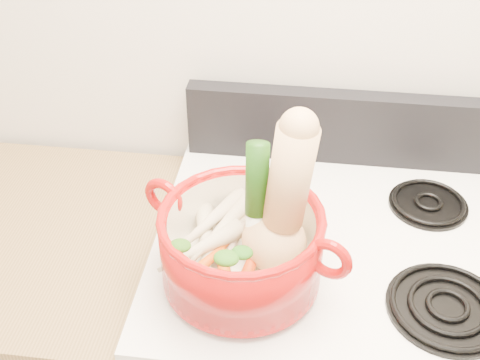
# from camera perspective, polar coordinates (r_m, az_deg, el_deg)

# --- Properties ---
(wall_back) EXTENTS (3.50, 0.02, 2.60)m
(wall_back) POSITION_cam_1_polar(r_m,az_deg,el_deg) (1.39, 11.15, 15.10)
(wall_back) COLOR beige
(wall_back) RESTS_ON floor
(cooktop) EXTENTS (0.78, 0.67, 0.03)m
(cooktop) POSITION_cam_1_polar(r_m,az_deg,el_deg) (1.29, 9.61, -6.21)
(cooktop) COLOR white
(cooktop) RESTS_ON stove_body
(control_backsplash) EXTENTS (0.76, 0.05, 0.18)m
(control_backsplash) POSITION_cam_1_polar(r_m,az_deg,el_deg) (1.46, 9.99, 4.92)
(control_backsplash) COLOR black
(control_backsplash) RESTS_ON cooktop
(burner_front_left) EXTENTS (0.22, 0.22, 0.02)m
(burner_front_left) POSITION_cam_1_polar(r_m,az_deg,el_deg) (1.16, 0.24, -10.05)
(burner_front_left) COLOR black
(burner_front_left) RESTS_ON cooktop
(burner_front_right) EXTENTS (0.22, 0.22, 0.02)m
(burner_front_right) POSITION_cam_1_polar(r_m,az_deg,el_deg) (1.19, 19.08, -11.26)
(burner_front_right) COLOR black
(burner_front_right) RESTS_ON cooktop
(burner_back_left) EXTENTS (0.17, 0.17, 0.02)m
(burner_back_left) POSITION_cam_1_polar(r_m,az_deg,el_deg) (1.38, 1.81, -0.86)
(burner_back_left) COLOR black
(burner_back_left) RESTS_ON cooktop
(burner_back_right) EXTENTS (0.17, 0.17, 0.02)m
(burner_back_right) POSITION_cam_1_polar(r_m,az_deg,el_deg) (1.40, 17.43, -2.07)
(burner_back_right) COLOR black
(burner_back_right) RESTS_ON cooktop
(dutch_oven) EXTENTS (0.39, 0.39, 0.15)m
(dutch_oven) POSITION_cam_1_polar(r_m,az_deg,el_deg) (1.12, 0.13, -6.32)
(dutch_oven) COLOR #9D0C0A
(dutch_oven) RESTS_ON burner_front_left
(pot_handle_left) EXTENTS (0.08, 0.05, 0.08)m
(pot_handle_left) POSITION_cam_1_polar(r_m,az_deg,el_deg) (1.15, -7.25, -1.62)
(pot_handle_left) COLOR #9D0C0A
(pot_handle_left) RESTS_ON dutch_oven
(pot_handle_right) EXTENTS (0.08, 0.05, 0.08)m
(pot_handle_right) POSITION_cam_1_polar(r_m,az_deg,el_deg) (1.03, 8.46, -7.42)
(pot_handle_right) COLOR #9D0C0A
(pot_handle_right) RESTS_ON dutch_oven
(squash) EXTENTS (0.18, 0.16, 0.32)m
(squash) POSITION_cam_1_polar(r_m,az_deg,el_deg) (1.05, 3.43, -1.86)
(squash) COLOR #E0B373
(squash) RESTS_ON dutch_oven
(leek) EXTENTS (0.04, 0.07, 0.27)m
(leek) POSITION_cam_1_polar(r_m,az_deg,el_deg) (1.07, 1.54, -2.37)
(leek) COLOR white
(leek) RESTS_ON dutch_oven
(ginger) EXTENTS (0.10, 0.08, 0.04)m
(ginger) POSITION_cam_1_polar(r_m,az_deg,el_deg) (1.18, 2.66, -5.13)
(ginger) COLOR tan
(ginger) RESTS_ON dutch_oven
(parsnip_0) EXTENTS (0.09, 0.25, 0.07)m
(parsnip_0) POSITION_cam_1_polar(r_m,az_deg,el_deg) (1.16, -3.29, -5.38)
(parsnip_0) COLOR beige
(parsnip_0) RESTS_ON dutch_oven
(parsnip_1) EXTENTS (0.12, 0.20, 0.06)m
(parsnip_1) POSITION_cam_1_polar(r_m,az_deg,el_deg) (1.14, -2.34, -6.36)
(parsnip_1) COLOR beige
(parsnip_1) RESTS_ON dutch_oven
(parsnip_2) EXTENTS (0.06, 0.17, 0.05)m
(parsnip_2) POSITION_cam_1_polar(r_m,az_deg,el_deg) (1.16, -0.27, -4.66)
(parsnip_2) COLOR beige
(parsnip_2) RESTS_ON dutch_oven
(parsnip_3) EXTENTS (0.16, 0.14, 0.05)m
(parsnip_3) POSITION_cam_1_polar(r_m,az_deg,el_deg) (1.12, -3.81, -6.37)
(parsnip_3) COLOR beige
(parsnip_3) RESTS_ON dutch_oven
(parsnip_4) EXTENTS (0.15, 0.18, 0.06)m
(parsnip_4) POSITION_cam_1_polar(r_m,az_deg,el_deg) (1.16, -2.97, -3.97)
(parsnip_4) COLOR beige
(parsnip_4) RESTS_ON dutch_oven
(parsnip_5) EXTENTS (0.13, 0.19, 0.05)m
(parsnip_5) POSITION_cam_1_polar(r_m,az_deg,el_deg) (1.14, -1.92, -4.78)
(parsnip_5) COLOR beige
(parsnip_5) RESTS_ON dutch_oven
(carrot_0) EXTENTS (0.07, 0.17, 0.05)m
(carrot_0) POSITION_cam_1_polar(r_m,az_deg,el_deg) (1.12, -1.60, -7.88)
(carrot_0) COLOR #C54D09
(carrot_0) RESTS_ON dutch_oven
(carrot_1) EXTENTS (0.10, 0.13, 0.04)m
(carrot_1) POSITION_cam_1_polar(r_m,az_deg,el_deg) (1.12, -3.02, -7.73)
(carrot_1) COLOR #C24D09
(carrot_1) RESTS_ON dutch_oven
(carrot_2) EXTENTS (0.05, 0.16, 0.04)m
(carrot_2) POSITION_cam_1_polar(r_m,az_deg,el_deg) (1.11, 1.26, -7.42)
(carrot_2) COLOR #BB3609
(carrot_2) RESTS_ON dutch_oven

